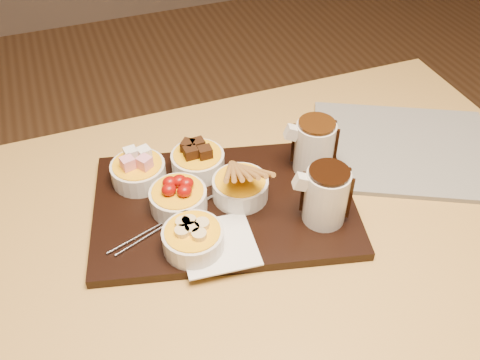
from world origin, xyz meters
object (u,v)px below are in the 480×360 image
object	(u,v)px
newspaper	(403,149)
pitcher_dark_chocolate	(326,196)
pitcher_milk_chocolate	(314,147)
bowl_strawberries	(178,200)
serving_board	(224,205)
dining_table	(257,265)

from	to	relation	value
newspaper	pitcher_dark_chocolate	bearing A→B (deg)	-126.19
pitcher_milk_chocolate	newspaper	size ratio (longest dim) A/B	0.28
bowl_strawberries	pitcher_milk_chocolate	world-z (taller)	pitcher_milk_chocolate
bowl_strawberries	newspaper	world-z (taller)	bowl_strawberries
pitcher_dark_chocolate	newspaper	bearing A→B (deg)	40.47
serving_board	bowl_strawberries	world-z (taller)	bowl_strawberries
bowl_strawberries	pitcher_dark_chocolate	distance (m)	0.25
pitcher_milk_chocolate	newspaper	bearing A→B (deg)	13.88
bowl_strawberries	serving_board	bearing A→B (deg)	-9.82
serving_board	newspaper	world-z (taller)	serving_board
dining_table	newspaper	world-z (taller)	newspaper
dining_table	serving_board	distance (m)	0.13
pitcher_dark_chocolate	pitcher_milk_chocolate	distance (m)	0.13
pitcher_milk_chocolate	newspaper	xyz separation A→B (m)	(0.21, 0.00, -0.06)
bowl_strawberries	newspaper	xyz separation A→B (m)	(0.47, 0.02, -0.03)
serving_board	pitcher_dark_chocolate	bearing A→B (deg)	-19.98
newspaper	bowl_strawberries	bearing A→B (deg)	-151.37
dining_table	pitcher_milk_chocolate	world-z (taller)	pitcher_milk_chocolate
pitcher_milk_chocolate	newspaper	distance (m)	0.22
pitcher_milk_chocolate	newspaper	world-z (taller)	pitcher_milk_chocolate
bowl_strawberries	pitcher_milk_chocolate	bearing A→B (deg)	2.99
dining_table	serving_board	world-z (taller)	serving_board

